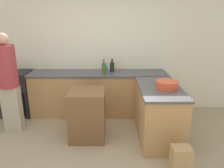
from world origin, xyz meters
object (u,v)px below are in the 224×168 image
object	(u,v)px
hot_sauce_bottle	(112,67)
olive_oil_bottle	(104,68)
island_table	(87,114)
wine_bottle_dark	(112,67)
dish_soap_bottle	(106,69)
person_by_range	(8,80)
paper_bag	(181,161)
mixing_bowl	(167,85)
range_oven	(18,93)

from	to	relation	value
hot_sauce_bottle	olive_oil_bottle	size ratio (longest dim) A/B	0.64
island_table	wine_bottle_dark	bearing A→B (deg)	67.37
wine_bottle_dark	hot_sauce_bottle	distance (m)	0.12
island_table	dish_soap_bottle	world-z (taller)	dish_soap_bottle
wine_bottle_dark	hot_sauce_bottle	size ratio (longest dim) A/B	1.37
person_by_range	paper_bag	xyz separation A→B (m)	(2.72, -1.21, -0.76)
mixing_bowl	olive_oil_bottle	bearing A→B (deg)	139.75
range_oven	hot_sauce_bottle	world-z (taller)	hot_sauce_bottle
wine_bottle_dark	hot_sauce_bottle	world-z (taller)	wine_bottle_dark
range_oven	dish_soap_bottle	world-z (taller)	dish_soap_bottle
island_table	paper_bag	bearing A→B (deg)	-35.93
range_oven	person_by_range	distance (m)	0.91
mixing_bowl	range_oven	bearing A→B (deg)	160.10
wine_bottle_dark	dish_soap_bottle	distance (m)	0.15
person_by_range	paper_bag	distance (m)	3.07
paper_bag	mixing_bowl	bearing A→B (deg)	91.51
olive_oil_bottle	wine_bottle_dark	bearing A→B (deg)	52.22
island_table	paper_bag	xyz separation A→B (m)	(1.33, -0.97, -0.22)
wine_bottle_dark	dish_soap_bottle	size ratio (longest dim) A/B	1.30
wine_bottle_dark	olive_oil_bottle	xyz separation A→B (m)	(-0.17, -0.22, 0.01)
olive_oil_bottle	person_by_range	distance (m)	1.75
mixing_bowl	wine_bottle_dark	bearing A→B (deg)	128.51
range_oven	dish_soap_bottle	size ratio (longest dim) A/B	4.48
range_oven	island_table	bearing A→B (deg)	-31.72
island_table	person_by_range	xyz separation A→B (m)	(-1.39, 0.24, 0.54)
wine_bottle_dark	paper_bag	size ratio (longest dim) A/B	0.66
dish_soap_bottle	olive_oil_bottle	world-z (taller)	olive_oil_bottle
dish_soap_bottle	paper_bag	xyz separation A→B (m)	(1.03, -1.93, -0.80)
dish_soap_bottle	paper_bag	distance (m)	2.33
range_oven	mixing_bowl	bearing A→B (deg)	-19.90
island_table	wine_bottle_dark	xyz separation A→B (m)	(0.43, 1.03, 0.60)
range_oven	island_table	distance (m)	1.86
dish_soap_bottle	person_by_range	world-z (taller)	person_by_range
hot_sauce_bottle	island_table	bearing A→B (deg)	-110.52
island_table	dish_soap_bottle	bearing A→B (deg)	72.63
paper_bag	person_by_range	bearing A→B (deg)	156.09
wine_bottle_dark	dish_soap_bottle	world-z (taller)	wine_bottle_dark
range_oven	olive_oil_bottle	size ratio (longest dim) A/B	3.02
mixing_bowl	dish_soap_bottle	distance (m)	1.44
range_oven	mixing_bowl	distance (m)	3.12
mixing_bowl	paper_bag	size ratio (longest dim) A/B	0.87
mixing_bowl	olive_oil_bottle	size ratio (longest dim) A/B	1.16
person_by_range	hot_sauce_bottle	bearing A→B (deg)	26.63
island_table	paper_bag	world-z (taller)	island_table
olive_oil_bottle	person_by_range	world-z (taller)	person_by_range
range_oven	paper_bag	xyz separation A→B (m)	(2.91, -1.94, -0.26)
range_oven	wine_bottle_dark	bearing A→B (deg)	1.63
range_oven	person_by_range	world-z (taller)	person_by_range
island_table	dish_soap_bottle	xyz separation A→B (m)	(0.30, 0.96, 0.57)
paper_bag	range_oven	bearing A→B (deg)	146.30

